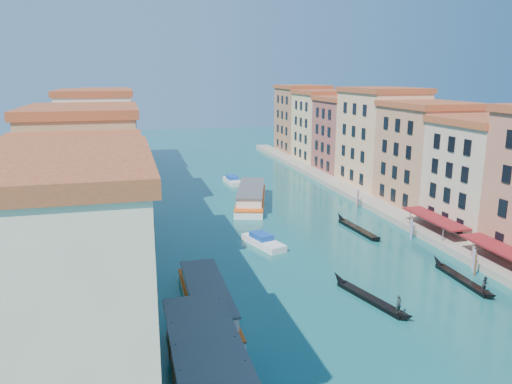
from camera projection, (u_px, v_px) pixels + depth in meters
The scene contains 13 objects.
left_bank_palazzos at pixel (97, 159), 84.15m from camera, with size 12.80×128.40×21.00m.
right_bank_palazzos at pixel (395, 147), 98.15m from camera, with size 12.80×128.40×21.00m.
quay at pixel (355, 194), 98.32m from camera, with size 4.00×140.00×1.00m, color #A69B86.
vaporetto_stop at pixel (206, 366), 38.89m from camera, with size 5.40×16.40×3.65m.
mooring_poles_right at pixel (459, 254), 63.33m from camera, with size 1.44×54.24×3.20m.
mooring_poles_left at pixel (174, 372), 38.31m from camera, with size 0.24×8.24×3.20m.
vaporetto_near at pixel (207, 299), 50.96m from camera, with size 4.21×18.08×2.69m.
vaporetto_far at pixel (251, 196), 93.10m from camera, with size 10.79×21.93×3.19m.
gondola_fore at pixel (370, 297), 53.17m from camera, with size 4.23×12.46×2.53m.
gondola_right at pixel (464, 279), 57.90m from camera, with size 1.37×12.25×2.44m.
gondola_far at pixel (357, 228), 77.20m from camera, with size 2.11×13.46×1.90m.
motorboat_mid at pixel (263, 241), 70.43m from camera, with size 4.83×8.37×1.65m.
motorboat_far at pixel (233, 180), 110.76m from camera, with size 3.02×8.06×1.64m.
Camera 1 is at (-20.98, -22.58, 23.59)m, focal length 35.00 mm.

